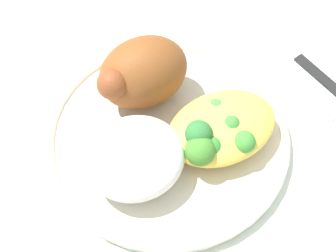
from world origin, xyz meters
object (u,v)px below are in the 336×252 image
(rice_pile, at_px, (135,157))
(fork, at_px, (315,102))
(plate, at_px, (168,136))
(roasted_chicken, at_px, (144,72))
(mac_cheese_with_broccoli, at_px, (220,129))

(rice_pile, relative_size, fork, 0.67)
(plate, height_order, roasted_chicken, roasted_chicken)
(plate, bearing_deg, fork, 168.71)
(plate, height_order, fork, plate)
(plate, relative_size, fork, 1.78)
(roasted_chicken, height_order, fork, roasted_chicken)
(mac_cheese_with_broccoli, relative_size, fork, 0.81)
(plate, bearing_deg, mac_cheese_with_broccoli, 140.96)
(mac_cheese_with_broccoli, bearing_deg, plate, -39.04)
(rice_pile, relative_size, mac_cheese_with_broccoli, 0.83)
(rice_pile, bearing_deg, mac_cheese_with_broccoli, 174.50)
(roasted_chicken, xyz_separation_m, mac_cheese_with_broccoli, (-0.04, 0.09, -0.02))
(roasted_chicken, height_order, rice_pile, roasted_chicken)
(rice_pile, bearing_deg, plate, -153.14)
(roasted_chicken, xyz_separation_m, fork, (-0.17, 0.09, -0.05))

